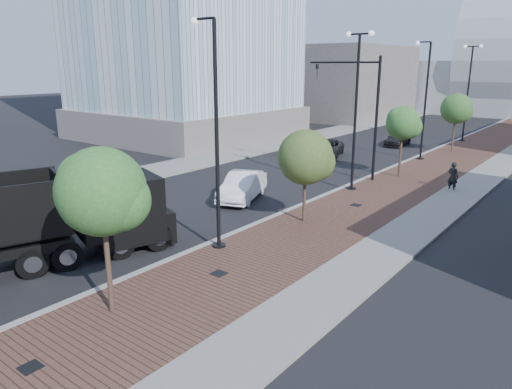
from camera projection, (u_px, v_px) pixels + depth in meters
The scene contains 23 objects.
sidewalk at pixel (478, 153), 40.83m from camera, with size 7.00×140.00×0.12m, color #4C2D23.
concrete_strip at pixel (512, 157), 39.23m from camera, with size 2.40×140.00×0.13m, color slate.
curb at pixel (437, 149), 42.90m from camera, with size 0.30×140.00×0.14m, color gray.
west_sidewalk at pixel (314, 136), 50.62m from camera, with size 4.00×140.00×0.12m, color slate.
dump_truck at pixel (38, 228), 17.83m from camera, with size 6.81×13.56×3.53m.
white_sedan at pixel (242, 186), 26.88m from camera, with size 1.65×4.72×1.56m, color white.
dark_car_mid at pixel (327, 148), 39.59m from camera, with size 2.29×4.96×1.38m, color black.
dark_car_far at pixel (398, 139), 44.95m from camera, with size 1.73×4.27×1.24m, color black.
pedestrian at pixel (453, 177), 28.50m from camera, with size 0.66×0.44×1.82m, color black.
streetlight_1 at pixel (215, 146), 18.68m from camera, with size 1.44×0.56×9.21m.
streetlight_2 at pixel (356, 111), 27.61m from camera, with size 1.72×0.56×9.28m.
streetlight_3 at pixel (424, 106), 36.92m from camera, with size 1.44×0.56×9.21m.
streetlight_4 at pixel (468, 93), 45.84m from camera, with size 1.72×0.56×9.28m.
traffic_mast at pixel (364, 104), 30.38m from camera, with size 5.09×0.20×8.00m.
tree_0 at pixel (103, 192), 13.57m from camera, with size 2.62×2.61×5.23m.
tree_1 at pixel (307, 158), 22.10m from camera, with size 2.62×2.62×4.57m.
tree_2 at pixel (404, 123), 31.10m from camera, with size 2.30×2.23×4.85m.
tree_3 at pixel (457, 109), 40.19m from camera, with size 2.61×2.60×5.14m.
tower_podium at pixel (187, 122), 50.68m from camera, with size 19.00×19.00×3.00m, color slate.
commercial_block_nw at pixel (345, 82), 68.66m from camera, with size 14.00×20.00×10.00m, color #615B57.
utility_cover_0 at pixel (30, 367), 11.83m from camera, with size 0.50×0.50×0.02m, color black.
utility_cover_1 at pixel (219, 273), 17.15m from camera, with size 0.50×0.50×0.02m, color black.
utility_cover_2 at pixel (356, 205), 25.51m from camera, with size 0.50×0.50×0.02m, color black.
Camera 1 is at (13.17, -3.59, 7.46)m, focal length 33.12 mm.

